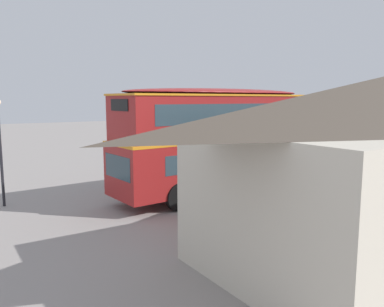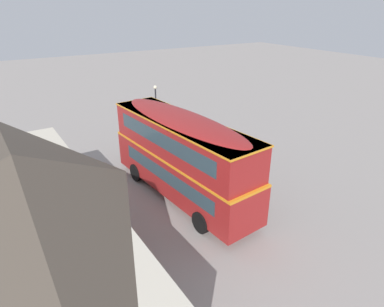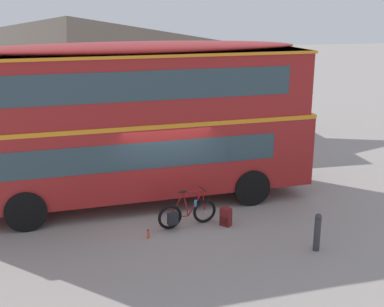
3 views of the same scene
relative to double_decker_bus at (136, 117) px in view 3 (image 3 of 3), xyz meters
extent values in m
plane|color=gray|center=(0.76, -0.83, -2.64)|extent=(120.00, 120.00, 0.00)
cylinder|color=black|center=(3.07, 1.50, -2.09)|extent=(1.12, 0.39, 1.10)
cylinder|color=black|center=(3.31, -0.86, -2.09)|extent=(1.12, 0.39, 1.10)
cylinder|color=black|center=(-3.32, 0.86, -2.09)|extent=(1.12, 0.39, 1.10)
cylinder|color=black|center=(-3.09, -1.50, -2.09)|extent=(1.12, 0.39, 1.10)
cube|color=maroon|center=(-0.01, 0.00, -1.13)|extent=(10.57, 3.52, 2.10)
cube|color=orange|center=(-0.01, 0.00, -0.05)|extent=(10.59, 3.54, 0.12)
cube|color=maroon|center=(-0.01, 0.00, 0.93)|extent=(10.25, 3.44, 1.90)
ellipsoid|color=maroon|center=(-0.01, 0.00, 1.96)|extent=(10.04, 3.37, 0.36)
cube|color=#2D424C|center=(5.13, 0.51, -0.88)|extent=(0.26, 2.05, 0.90)
cube|color=black|center=(5.00, 0.50, 1.46)|extent=(0.20, 1.37, 0.44)
cube|color=#2D424C|center=(-0.08, -1.25, -0.83)|extent=(8.05, 0.85, 0.76)
cube|color=#2D424C|center=(0.12, -1.21, 1.08)|extent=(8.46, 0.89, 0.80)
cube|color=#2D424C|center=(-0.33, 1.21, -0.83)|extent=(8.05, 0.85, 0.76)
cube|color=#2D424C|center=(-0.13, 1.21, 1.08)|extent=(8.46, 0.89, 0.80)
cube|color=orange|center=(-0.01, 0.00, 1.84)|extent=(10.36, 3.53, 0.08)
torus|color=black|center=(1.66, -1.89, -2.30)|extent=(0.68, 0.23, 0.68)
torus|color=black|center=(0.67, -2.12, -2.30)|extent=(0.68, 0.23, 0.68)
cylinder|color=#B2B2B7|center=(1.66, -1.89, -2.30)|extent=(0.07, 0.11, 0.05)
cylinder|color=#B2B2B7|center=(0.67, -2.12, -2.30)|extent=(0.07, 0.11, 0.05)
cylinder|color=maroon|center=(1.40, -1.95, -2.03)|extent=(0.46, 0.14, 0.68)
cylinder|color=maroon|center=(1.33, -1.97, -1.68)|extent=(0.57, 0.16, 0.07)
cylinder|color=maroon|center=(1.12, -2.02, -2.02)|extent=(0.18, 0.07, 0.70)
cylinder|color=maroon|center=(0.93, -2.06, -2.33)|extent=(0.53, 0.15, 0.09)
cylinder|color=maroon|center=(0.86, -2.08, -1.99)|extent=(0.41, 0.12, 0.65)
cylinder|color=maroon|center=(1.64, -1.90, -2.00)|extent=(0.10, 0.05, 0.61)
cylinder|color=black|center=(1.61, -1.90, -1.65)|extent=(0.13, 0.45, 0.03)
ellipsoid|color=black|center=(1.03, -2.04, -1.64)|extent=(0.28, 0.16, 0.06)
cube|color=black|center=(0.73, -2.27, -2.28)|extent=(0.30, 0.20, 0.32)
cylinder|color=#338CBF|center=(1.40, -1.95, -2.03)|extent=(0.07, 0.07, 0.18)
cube|color=maroon|center=(2.20, -2.18, -2.39)|extent=(0.35, 0.34, 0.50)
ellipsoid|color=maroon|center=(2.20, -2.18, -2.14)|extent=(0.33, 0.33, 0.10)
cube|color=#471111|center=(2.11, -2.27, -2.47)|extent=(0.17, 0.17, 0.18)
cylinder|color=black|center=(2.33, -2.16, -2.39)|extent=(0.05, 0.05, 0.40)
cylinder|color=black|center=(2.22, -2.05, -2.39)|extent=(0.05, 0.05, 0.40)
cylinder|color=#D84C33|center=(0.04, -2.58, -2.54)|extent=(0.07, 0.07, 0.21)
cylinder|color=black|center=(0.04, -2.58, -2.42)|extent=(0.04, 0.04, 0.03)
cube|color=beige|center=(-2.21, 7.94, -0.86)|extent=(15.06, 5.76, 3.56)
pyramid|color=#4C4238|center=(-2.21, 7.94, 1.81)|extent=(15.47, 6.18, 1.79)
cube|color=#3D2319|center=(-2.13, 5.26, -1.59)|extent=(1.10, 0.07, 2.10)
cube|color=#2D424C|center=(1.59, 5.37, -0.69)|extent=(1.10, 0.07, 0.90)
cylinder|color=#333338|center=(4.02, -3.98, -2.22)|extent=(0.16, 0.16, 0.85)
sphere|color=#333338|center=(4.02, -3.98, -1.75)|extent=(0.16, 0.16, 0.16)
camera|label=1|loc=(10.19, 14.27, 1.67)|focal=36.09mm
camera|label=2|loc=(-14.24, 8.02, 7.40)|focal=31.07mm
camera|label=3|loc=(-0.99, -14.33, 3.12)|focal=46.81mm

